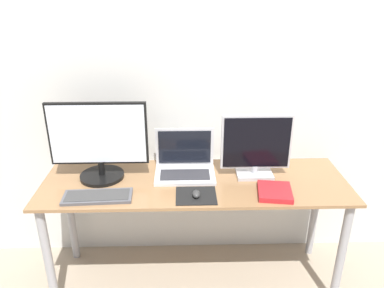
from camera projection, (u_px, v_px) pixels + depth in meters
The scene contains 9 objects.
wall_back at pixel (193, 74), 2.24m from camera, with size 7.00×0.05×2.50m.
desk at pixel (195, 197), 2.18m from camera, with size 1.74×0.56×0.71m.
monitor_left at pixel (99, 142), 2.09m from camera, with size 0.55×0.25×0.45m.
monitor_right at pixel (256, 147), 2.13m from camera, with size 0.40×0.15×0.37m.
laptop at pixel (185, 163), 2.21m from camera, with size 0.35×0.25×0.25m.
keyboard at pixel (98, 196), 1.97m from camera, with size 0.37×0.16×0.02m.
mousepad at pixel (197, 196), 1.99m from camera, with size 0.22×0.19×0.00m.
mouse at pixel (196, 194), 1.97m from camera, with size 0.04×0.07×0.03m.
book at pixel (275, 192), 2.00m from camera, with size 0.20×0.22×0.03m.
Camera 1 is at (-0.07, -1.60, 1.76)m, focal length 35.00 mm.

